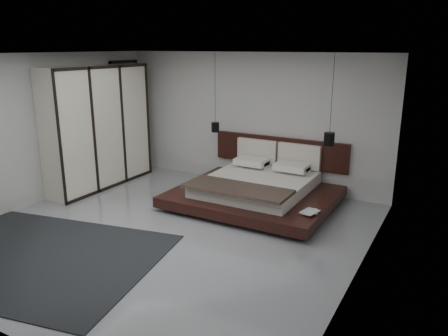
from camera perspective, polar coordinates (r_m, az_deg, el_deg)
The scene contains 13 objects.
floor at distance 7.27m, azimuth -7.22°, elevation -8.12°, with size 6.00×6.00×0.00m, color gray.
ceiling at distance 6.66m, azimuth -8.07°, elevation 14.50°, with size 6.00×6.00×0.00m, color white.
wall_back at distance 9.36m, azimuth 3.44°, elevation 6.32°, with size 6.00×6.00×0.00m, color #B9B9B7.
wall_left at distance 8.93m, azimuth -23.33°, elevation 4.60°, with size 6.00×6.00×0.00m, color #B9B9B7.
wall_right at distance 5.62m, azimuth 17.75°, elevation -0.77°, with size 6.00×6.00×0.00m, color #B9B9B7.
lattice_screen at distance 10.55m, azimuth -12.59°, elevation 6.49°, with size 0.05×0.90×2.60m, color black.
bed at distance 8.37m, azimuth 4.35°, elevation -2.64°, with size 2.91×2.45×1.10m.
book_lower at distance 7.37m, azimuth 10.60°, elevation -5.57°, with size 0.19×0.26×0.02m, color #99724C.
book_upper at distance 7.34m, azimuth 10.38°, elevation -5.44°, with size 0.23×0.31×0.02m, color #99724C.
pendant_left at distance 9.06m, azimuth -1.15°, elevation 5.43°, with size 0.16×0.16×1.60m.
pendant_right at distance 8.14m, azimuth 13.58°, elevation 3.75°, with size 0.19×0.19×1.63m.
wardrobe at distance 9.55m, azimuth -16.10°, elevation 5.13°, with size 0.61×2.59×2.54m.
rug at distance 6.98m, azimuth -23.91°, elevation -10.43°, with size 3.65×2.61×0.02m, color black.
Camera 1 is at (4.01, -5.32, 2.92)m, focal length 35.00 mm.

